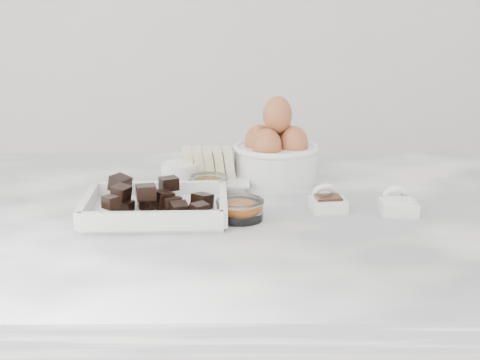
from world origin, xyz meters
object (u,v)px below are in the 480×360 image
sugar_ramekin (181,173)px  salt_spoon (398,204)px  zest_bowl (240,208)px  egg_bowl (276,152)px  honey_bowl (208,184)px  chocolate_dish (155,202)px  vanilla_spoon (327,201)px  butter_plate (205,170)px

sugar_ramekin → salt_spoon: bearing=-24.3°
zest_bowl → salt_spoon: size_ratio=1.07×
egg_bowl → zest_bowl: (-0.07, -0.24, -0.03)m
sugar_ramekin → egg_bowl: egg_bowl is taller
honey_bowl → egg_bowl: bearing=36.5°
zest_bowl → egg_bowl: bearing=73.2°
chocolate_dish → salt_spoon: chocolate_dish is taller
vanilla_spoon → egg_bowl: bearing=111.0°
zest_bowl → sugar_ramekin: bearing=118.8°
butter_plate → vanilla_spoon: butter_plate is taller
egg_bowl → zest_bowl: 0.25m
zest_bowl → salt_spoon: salt_spoon is taller
butter_plate → chocolate_dish: bearing=-110.1°
vanilla_spoon → salt_spoon: 0.11m
butter_plate → zest_bowl: (0.06, -0.21, -0.01)m
sugar_ramekin → zest_bowl: sugar_ramekin is taller
butter_plate → salt_spoon: bearing=-29.7°
chocolate_dish → honey_bowl: (0.08, 0.13, -0.01)m
sugar_ramekin → salt_spoon: 0.40m
chocolate_dish → vanilla_spoon: 0.28m
chocolate_dish → honey_bowl: size_ratio=3.26×
egg_bowl → zest_bowl: egg_bowl is taller
chocolate_dish → zest_bowl: chocolate_dish is taller
sugar_ramekin → honey_bowl: size_ratio=1.01×
butter_plate → sugar_ramekin: bearing=-158.1°
egg_bowl → butter_plate: bearing=-169.8°
sugar_ramekin → vanilla_spoon: same height
zest_bowl → butter_plate: bearing=106.4°
honey_bowl → vanilla_spoon: bearing=-25.6°
chocolate_dish → salt_spoon: bearing=1.9°
sugar_ramekin → salt_spoon: size_ratio=1.00×
sugar_ramekin → vanilla_spoon: size_ratio=0.98×
zest_bowl → salt_spoon: 0.26m
chocolate_dish → butter_plate: bearing=69.9°
chocolate_dish → salt_spoon: size_ratio=3.22×
sugar_ramekin → honey_bowl: (0.05, -0.05, -0.01)m
chocolate_dish → butter_plate: butter_plate is taller
honey_bowl → sugar_ramekin: bearing=136.0°
chocolate_dish → zest_bowl: size_ratio=3.00×
chocolate_dish → egg_bowl: (0.21, 0.22, 0.03)m
chocolate_dish → honey_bowl: chocolate_dish is taller
chocolate_dish → egg_bowl: size_ratio=1.39×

